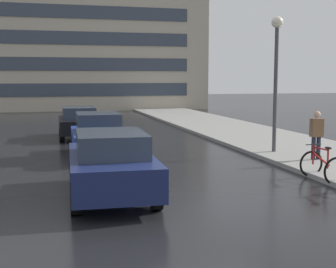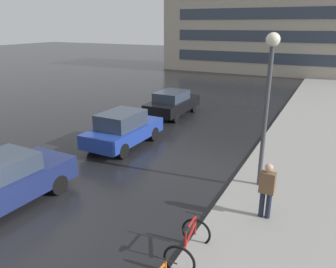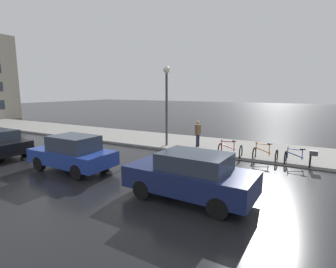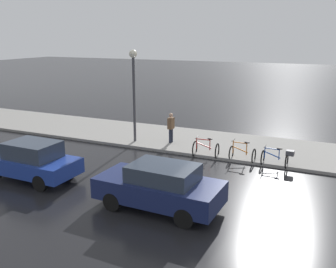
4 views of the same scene
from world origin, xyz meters
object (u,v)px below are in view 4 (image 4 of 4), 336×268
at_px(bicycle_nearest, 278,157).
at_px(pedestrian, 171,127).
at_px(car_navy, 160,186).
at_px(streetlamp, 134,81).
at_px(bicycle_third, 206,149).
at_px(car_blue, 32,161).
at_px(bicycle_second, 242,154).

relative_size(bicycle_nearest, pedestrian, 0.80).
xyz_separation_m(bicycle_nearest, car_navy, (-5.89, 3.03, 0.34)).
distance_m(pedestrian, streetlamp, 3.12).
height_order(bicycle_third, car_blue, car_blue).
distance_m(bicycle_third, streetlamp, 5.27).
height_order(bicycle_second, car_navy, car_navy).
bearing_deg(car_blue, car_navy, -92.82).
bearing_deg(bicycle_third, streetlamp, 80.74).
relative_size(bicycle_third, streetlamp, 0.24).
bearing_deg(bicycle_second, car_blue, 127.81).
height_order(bicycle_nearest, streetlamp, streetlamp).
relative_size(bicycle_second, pedestrian, 0.66).
bearing_deg(pedestrian, bicycle_nearest, -102.25).
relative_size(bicycle_nearest, bicycle_second, 1.21).
bearing_deg(bicycle_nearest, bicycle_third, 89.95).
relative_size(bicycle_nearest, car_blue, 0.35).
height_order(car_blue, streetlamp, streetlamp).
bearing_deg(bicycle_third, bicycle_nearest, -90.05).
bearing_deg(bicycle_nearest, streetlamp, 84.78).
height_order(bicycle_second, pedestrian, pedestrian).
xyz_separation_m(car_navy, pedestrian, (7.14, 2.75, 0.18)).
distance_m(bicycle_nearest, car_blue, 10.55).
xyz_separation_m(pedestrian, streetlamp, (-0.55, 1.89, 2.42)).
relative_size(pedestrian, streetlamp, 0.35).
bearing_deg(car_navy, streetlamp, 35.19).
height_order(pedestrian, streetlamp, streetlamp).
height_order(car_navy, pedestrian, pedestrian).
height_order(car_blue, pedestrian, pedestrian).
relative_size(bicycle_second, car_blue, 0.29).
bearing_deg(streetlamp, bicycle_second, -95.91).
bearing_deg(bicycle_third, pedestrian, 62.36).
height_order(bicycle_nearest, car_blue, car_blue).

